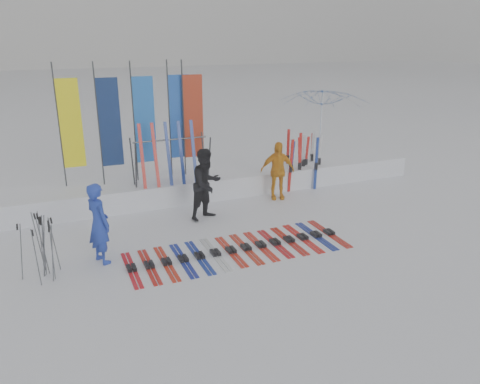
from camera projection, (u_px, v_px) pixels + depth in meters
name	position (u px, v px, depth m)	size (l,w,h in m)	color
ground	(261.00, 262.00, 9.59)	(120.00, 120.00, 0.00)	white
snow_bank	(194.00, 185.00, 13.52)	(14.00, 1.60, 0.60)	white
person_blue	(99.00, 223.00, 9.37)	(0.62, 0.40, 1.69)	#1E38AF
person_black	(207.00, 184.00, 11.62)	(0.88, 0.68, 1.81)	black
person_yellow	(277.00, 171.00, 13.08)	(0.96, 0.40, 1.64)	orange
tent_canopy	(323.00, 127.00, 16.26)	(3.01, 3.07, 2.76)	white
ski_row	(239.00, 249.00, 10.11)	(4.77, 1.68, 0.07)	red
pole_cluster	(43.00, 248.00, 8.87)	(0.71, 0.80, 1.26)	#595B60
feather_flags	(140.00, 120.00, 12.57)	(3.83, 0.27, 3.20)	#383A3F
ski_rack	(171.00, 154.00, 12.55)	(2.04, 0.80, 1.23)	#383A3F
upright_skis	(303.00, 161.00, 14.22)	(1.35, 0.97, 1.70)	red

